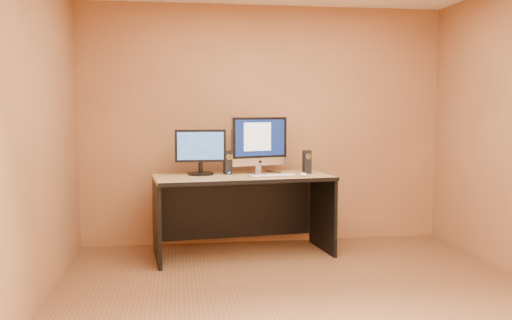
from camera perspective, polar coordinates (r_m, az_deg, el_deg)
name	(u,v)px	position (r m, az deg, el deg)	size (l,w,h in m)	color
floor	(307,303)	(4.28, 5.36, -14.76)	(4.00, 4.00, 0.00)	brown
walls	(308,132)	(4.02, 5.52, 2.93)	(4.00, 4.00, 2.60)	#9F6B40
desk	(243,216)	(5.49, -1.36, -5.87)	(1.75, 0.77, 0.81)	tan
imac	(261,145)	(5.58, 0.48, 1.63)	(0.62, 0.23, 0.60)	silver
second_monitor	(200,152)	(5.51, -5.87, 0.82)	(0.53, 0.26, 0.46)	black
speaker_left	(228,163)	(5.55, -3.00, -0.27)	(0.07, 0.08, 0.24)	black
speaker_right	(307,162)	(5.63, 5.38, -0.20)	(0.07, 0.08, 0.24)	black
keyboard	(273,176)	(5.34, 1.76, -1.67)	(0.47, 0.13, 0.02)	#B9B9BE
mouse	(303,174)	(5.39, 5.00, -1.52)	(0.06, 0.11, 0.04)	white
cable_a	(273,172)	(5.72, 1.81, -1.26)	(0.01, 0.01, 0.24)	black
cable_b	(260,172)	(5.74, 0.38, -1.24)	(0.01, 0.01, 0.20)	black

